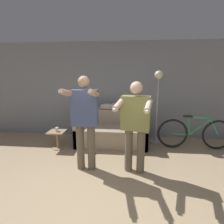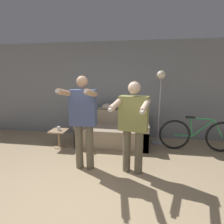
{
  "view_description": "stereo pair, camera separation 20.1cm",
  "coord_description": "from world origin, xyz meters",
  "px_view_note": "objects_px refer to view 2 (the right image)",
  "views": [
    {
      "loc": [
        0.5,
        -1.88,
        1.72
      ],
      "look_at": [
        0.15,
        1.67,
        0.96
      ],
      "focal_mm": 28.0,
      "sensor_mm": 36.0,
      "label": 1
    },
    {
      "loc": [
        0.7,
        -1.85,
        1.72
      ],
      "look_at": [
        0.15,
        1.67,
        0.96
      ],
      "focal_mm": 28.0,
      "sensor_mm": 36.0,
      "label": 2
    }
  ],
  "objects_px": {
    "person_right": "(133,122)",
    "cup": "(59,128)",
    "person_left": "(83,117)",
    "side_table": "(59,135)",
    "floor_lamp": "(160,91)",
    "bicycle": "(198,135)",
    "couch": "(113,133)",
    "cat": "(110,106)"
  },
  "relations": [
    {
      "from": "person_right",
      "to": "side_table",
      "type": "height_order",
      "value": "person_right"
    },
    {
      "from": "floor_lamp",
      "to": "cup",
      "type": "height_order",
      "value": "floor_lamp"
    },
    {
      "from": "person_left",
      "to": "couch",
      "type": "bearing_deg",
      "value": 73.84
    },
    {
      "from": "person_right",
      "to": "bicycle",
      "type": "distance_m",
      "value": 1.95
    },
    {
      "from": "couch",
      "to": "bicycle",
      "type": "relative_size",
      "value": 1.0
    },
    {
      "from": "couch",
      "to": "floor_lamp",
      "type": "xyz_separation_m",
      "value": [
        1.12,
        0.21,
        1.07
      ]
    },
    {
      "from": "cat",
      "to": "cup",
      "type": "xyz_separation_m",
      "value": [
        -1.09,
        -0.77,
        -0.43
      ]
    },
    {
      "from": "side_table",
      "to": "floor_lamp",
      "type": "bearing_deg",
      "value": 14.88
    },
    {
      "from": "couch",
      "to": "side_table",
      "type": "height_order",
      "value": "couch"
    },
    {
      "from": "floor_lamp",
      "to": "side_table",
      "type": "bearing_deg",
      "value": -165.12
    },
    {
      "from": "person_left",
      "to": "cup",
      "type": "height_order",
      "value": "person_left"
    },
    {
      "from": "person_right",
      "to": "floor_lamp",
      "type": "distance_m",
      "value": 1.66
    },
    {
      "from": "couch",
      "to": "person_left",
      "type": "xyz_separation_m",
      "value": [
        -0.35,
        -1.28,
        0.72
      ]
    },
    {
      "from": "floor_lamp",
      "to": "person_left",
      "type": "bearing_deg",
      "value": -134.7
    },
    {
      "from": "floor_lamp",
      "to": "side_table",
      "type": "distance_m",
      "value": 2.68
    },
    {
      "from": "person_left",
      "to": "side_table",
      "type": "bearing_deg",
      "value": 135.78
    },
    {
      "from": "person_right",
      "to": "bicycle",
      "type": "bearing_deg",
      "value": 50.18
    },
    {
      "from": "floor_lamp",
      "to": "bicycle",
      "type": "height_order",
      "value": "floor_lamp"
    },
    {
      "from": "person_right",
      "to": "cup",
      "type": "relative_size",
      "value": 16.67
    },
    {
      "from": "person_left",
      "to": "bicycle",
      "type": "height_order",
      "value": "person_left"
    },
    {
      "from": "couch",
      "to": "cat",
      "type": "height_order",
      "value": "cat"
    },
    {
      "from": "cup",
      "to": "bicycle",
      "type": "distance_m",
      "value": 3.24
    },
    {
      "from": "cat",
      "to": "couch",
      "type": "bearing_deg",
      "value": -65.19
    },
    {
      "from": "person_left",
      "to": "side_table",
      "type": "distance_m",
      "value": 1.43
    },
    {
      "from": "cup",
      "to": "cat",
      "type": "bearing_deg",
      "value": 35.01
    },
    {
      "from": "person_right",
      "to": "cup",
      "type": "height_order",
      "value": "person_right"
    },
    {
      "from": "person_left",
      "to": "cup",
      "type": "distance_m",
      "value": 1.32
    },
    {
      "from": "person_left",
      "to": "bicycle",
      "type": "bearing_deg",
      "value": 25.99
    },
    {
      "from": "couch",
      "to": "floor_lamp",
      "type": "relative_size",
      "value": 0.95
    },
    {
      "from": "cat",
      "to": "side_table",
      "type": "distance_m",
      "value": 1.46
    },
    {
      "from": "floor_lamp",
      "to": "cup",
      "type": "xyz_separation_m",
      "value": [
        -2.37,
        -0.66,
        -0.87
      ]
    },
    {
      "from": "couch",
      "to": "side_table",
      "type": "distance_m",
      "value": 1.33
    },
    {
      "from": "side_table",
      "to": "cup",
      "type": "height_order",
      "value": "cup"
    },
    {
      "from": "bicycle",
      "to": "side_table",
      "type": "bearing_deg",
      "value": -174.43
    },
    {
      "from": "cat",
      "to": "floor_lamp",
      "type": "xyz_separation_m",
      "value": [
        1.27,
        -0.11,
        0.44
      ]
    },
    {
      "from": "person_left",
      "to": "person_right",
      "type": "distance_m",
      "value": 0.88
    },
    {
      "from": "floor_lamp",
      "to": "person_right",
      "type": "bearing_deg",
      "value": -111.66
    },
    {
      "from": "couch",
      "to": "side_table",
      "type": "xyz_separation_m",
      "value": [
        -1.26,
        -0.42,
        0.02
      ]
    },
    {
      "from": "bicycle",
      "to": "person_right",
      "type": "bearing_deg",
      "value": -140.97
    },
    {
      "from": "couch",
      "to": "bicycle",
      "type": "xyz_separation_m",
      "value": [
        1.98,
        -0.1,
        0.09
      ]
    },
    {
      "from": "cat",
      "to": "side_table",
      "type": "xyz_separation_m",
      "value": [
        -1.11,
        -0.74,
        -0.6
      ]
    },
    {
      "from": "couch",
      "to": "person_left",
      "type": "distance_m",
      "value": 1.51
    }
  ]
}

